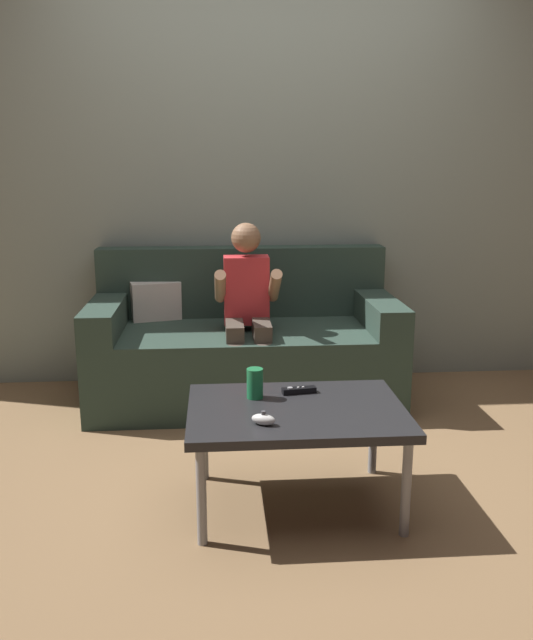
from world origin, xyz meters
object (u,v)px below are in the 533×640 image
Objects in this scene: couch at (243,347)px; coffee_table at (297,417)px; game_remote_black_near_edge at (299,390)px; soda_can at (255,383)px; nunchuk_white at (263,419)px; person_seated_on_couch at (247,306)px.

coffee_table is (0.15, -1.26, 0.07)m from couch.
game_remote_black_near_edge is 1.18× the size of soda_can.
coffee_table is 8.35× the size of nunchuk_white.
coffee_table is 0.22m from nunchuk_white.
soda_can is at bearing -91.00° from person_seated_on_couch.
coffee_table is 5.81× the size of game_remote_black_near_edge.
soda_can is at bearing 142.50° from coffee_table.
soda_can is (-0.02, -0.96, -0.11)m from person_seated_on_couch.
game_remote_black_near_edge is 0.19m from soda_can.
couch reaches higher than game_remote_black_near_edge.
couch is 13.97× the size of soda_can.
person_seated_on_couch reaches higher than couch.
game_remote_black_near_edge is (0.17, -0.92, -0.16)m from person_seated_on_couch.
nunchuk_white is 0.82× the size of soda_can.
couch is 11.84× the size of game_remote_black_near_edge.
couch is 1.27m from coffee_table.
couch is 2.04× the size of coffee_table.
person_seated_on_couch is at bearing 97.35° from coffee_table.
nunchuk_white is (-0.00, -1.24, -0.15)m from person_seated_on_couch.
couch reaches higher than nunchuk_white.
couch is 17.01× the size of nunchuk_white.
nunchuk_white is (-0.14, -0.16, 0.06)m from coffee_table.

